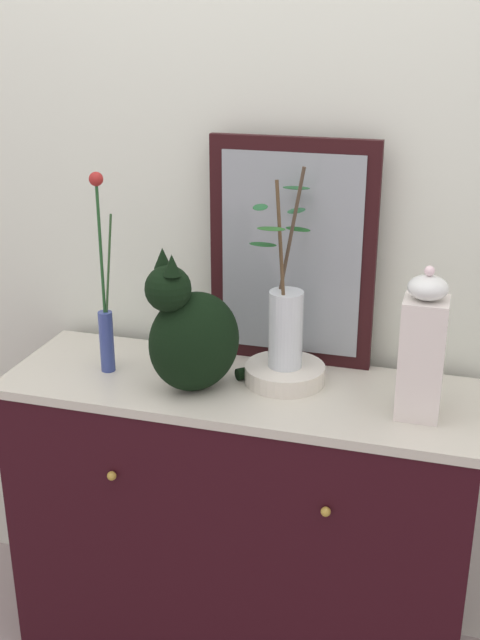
# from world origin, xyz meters

# --- Properties ---
(wall_back) EXTENTS (4.40, 0.08, 2.60)m
(wall_back) POSITION_xyz_m (0.00, 0.29, 1.30)
(wall_back) COLOR silver
(wall_back) RESTS_ON ground_plane
(sideboard) EXTENTS (1.25, 0.44, 0.88)m
(sideboard) POSITION_xyz_m (0.00, -0.00, 0.44)
(sideboard) COLOR black
(sideboard) RESTS_ON ground_plane
(mirror_leaning) EXTENTS (0.45, 0.03, 0.61)m
(mirror_leaning) POSITION_xyz_m (0.09, 0.19, 1.19)
(mirror_leaning) COLOR black
(mirror_leaning) RESTS_ON sideboard
(cat_sitting) EXTENTS (0.35, 0.33, 0.38)m
(cat_sitting) POSITION_xyz_m (-0.11, -0.06, 1.03)
(cat_sitting) COLOR black
(cat_sitting) RESTS_ON sideboard
(vase_slim_green) EXTENTS (0.06, 0.04, 0.54)m
(vase_slim_green) POSITION_xyz_m (-0.37, -0.02, 1.05)
(vase_slim_green) COLOR #344389
(vase_slim_green) RESTS_ON sideboard
(bowl_porcelain) EXTENTS (0.21, 0.21, 0.05)m
(bowl_porcelain) POSITION_xyz_m (0.11, 0.05, 0.90)
(bowl_porcelain) COLOR silver
(bowl_porcelain) RESTS_ON sideboard
(vase_glass_clear) EXTENTS (0.14, 0.18, 0.52)m
(vase_glass_clear) POSITION_xyz_m (0.11, 0.05, 1.05)
(vase_glass_clear) COLOR silver
(vase_glass_clear) RESTS_ON bowl_porcelain
(jar_lidded_porcelain) EXTENTS (0.10, 0.10, 0.37)m
(jar_lidded_porcelain) POSITION_xyz_m (0.46, -0.04, 1.05)
(jar_lidded_porcelain) COLOR silver
(jar_lidded_porcelain) RESTS_ON sideboard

